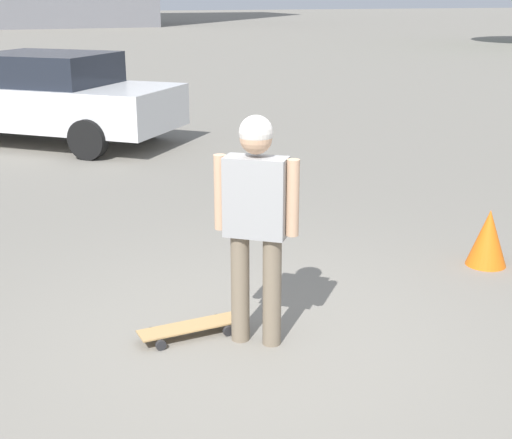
{
  "coord_description": "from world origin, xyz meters",
  "views": [
    {
      "loc": [
        1.71,
        4.47,
        2.47
      ],
      "look_at": [
        0.0,
        0.0,
        0.95
      ],
      "focal_mm": 50.0,
      "sensor_mm": 36.0,
      "label": 1
    }
  ],
  "objects": [
    {
      "name": "ground_plane",
      "position": [
        0.0,
        0.0,
        0.0
      ],
      "size": [
        220.0,
        220.0,
        0.0
      ],
      "primitive_type": "plane",
      "color": "gray"
    },
    {
      "name": "traffic_cone",
      "position": [
        -2.61,
        -0.68,
        0.27
      ],
      "size": [
        0.38,
        0.38,
        0.55
      ],
      "color": "orange",
      "rests_on": "ground_plane"
    },
    {
      "name": "skateboard",
      "position": [
        0.44,
        -0.25,
        0.07
      ],
      "size": [
        0.79,
        0.3,
        0.09
      ],
      "rotation": [
        0.0,
        0.0,
        0.08
      ],
      "color": "tan",
      "rests_on": "ground_plane"
    },
    {
      "name": "car_parked_near",
      "position": [
        0.71,
        -8.27,
        0.78
      ],
      "size": [
        4.71,
        4.42,
        1.53
      ],
      "rotation": [
        0.0,
        0.0,
        -0.71
      ],
      "color": "silver",
      "rests_on": "ground_plane"
    },
    {
      "name": "person",
      "position": [
        0.0,
        0.0,
        1.02
      ],
      "size": [
        0.51,
        0.42,
        1.69
      ],
      "rotation": [
        0.0,
        0.0,
        2.49
      ],
      "color": "#7A6B56",
      "rests_on": "ground_plane"
    }
  ]
}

